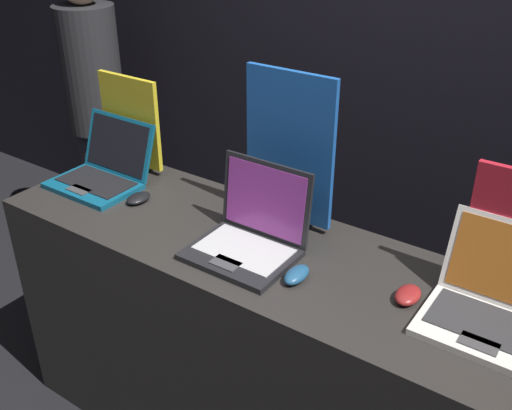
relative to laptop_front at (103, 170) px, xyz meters
The scene contains 11 objects.
wall_back 1.47m from the laptop_front, 57.08° to the left, with size 8.00×0.05×2.80m.
display_counter 0.94m from the laptop_front, ahead, with size 1.95×0.58×0.95m.
laptop_front is the anchor object (origin of this frame).
mouse_front 0.23m from the laptop_front, ahead, with size 0.07×0.10×0.03m.
promo_stand_front 0.21m from the laptop_front, 90.00° to the left, with size 0.30×0.07×0.39m.
laptop_middle 0.77m from the laptop_front, ahead, with size 0.33×0.29×0.28m.
mouse_middle 0.98m from the laptop_front, ahead, with size 0.06×0.11×0.04m.
promo_stand_middle 0.80m from the laptop_front, 11.45° to the left, with size 0.33×0.07×0.54m.
laptop_back 1.52m from the laptop_front, ahead, with size 0.35×0.32×0.25m.
mouse_back 1.29m from the laptop_front, ahead, with size 0.07×0.10×0.04m.
person_bystander 1.05m from the laptop_front, 140.06° to the left, with size 0.31×0.31×1.66m.
Camera 1 is at (0.94, -1.09, 2.02)m, focal length 42.00 mm.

